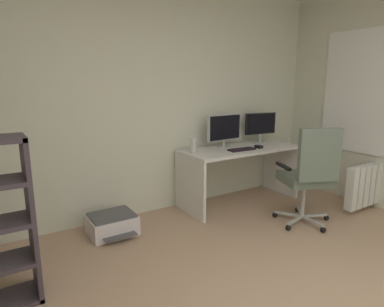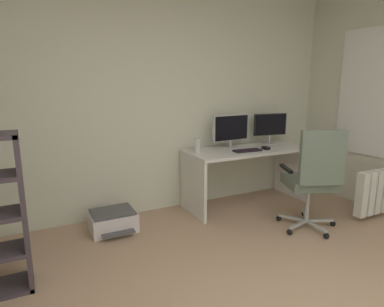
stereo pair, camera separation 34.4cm
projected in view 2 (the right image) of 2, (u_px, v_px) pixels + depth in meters
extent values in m
cube|color=silver|center=(146.00, 100.00, 3.84)|extent=(5.01, 0.10, 2.67)
cube|color=silver|center=(247.00, 150.00, 4.13)|extent=(1.55, 0.64, 0.04)
cube|color=silver|center=(193.00, 186.00, 3.87)|extent=(0.04, 0.62, 0.69)
cube|color=silver|center=(291.00, 171.00, 4.54)|extent=(0.04, 0.62, 0.69)
cylinder|color=#B2B5B7|center=(230.00, 147.00, 4.18)|extent=(0.18, 0.18, 0.01)
cylinder|color=#B2B5B7|center=(230.00, 143.00, 4.17)|extent=(0.03, 0.03, 0.09)
cube|color=#B7BABC|center=(231.00, 128.00, 4.13)|extent=(0.53, 0.07, 0.33)
cube|color=black|center=(232.00, 128.00, 4.11)|extent=(0.49, 0.04, 0.30)
cylinder|color=#B2B5B7|center=(269.00, 143.00, 4.46)|extent=(0.18, 0.18, 0.01)
cylinder|color=#B2B5B7|center=(269.00, 138.00, 4.44)|extent=(0.03, 0.03, 0.12)
cube|color=black|center=(270.00, 124.00, 4.40)|extent=(0.47, 0.10, 0.28)
cube|color=black|center=(271.00, 125.00, 4.38)|extent=(0.43, 0.07, 0.26)
cube|color=black|center=(247.00, 151.00, 3.97)|extent=(0.35, 0.15, 0.02)
cube|color=black|center=(266.00, 148.00, 4.08)|extent=(0.06, 0.10, 0.03)
cylinder|color=silver|center=(197.00, 145.00, 3.90)|extent=(0.07, 0.07, 0.17)
cube|color=#B7BABC|center=(320.00, 220.00, 3.59)|extent=(0.29, 0.15, 0.02)
sphere|color=black|center=(333.00, 224.00, 3.61)|extent=(0.06, 0.06, 0.06)
cube|color=#B7BABC|center=(305.00, 216.00, 3.72)|extent=(0.22, 0.25, 0.02)
sphere|color=black|center=(304.00, 214.00, 3.88)|extent=(0.06, 0.06, 0.06)
cube|color=#B7BABC|center=(292.00, 218.00, 3.66)|extent=(0.18, 0.27, 0.02)
sphere|color=black|center=(279.00, 218.00, 3.75)|extent=(0.06, 0.06, 0.06)
cube|color=#B7BABC|center=(298.00, 224.00, 3.49)|extent=(0.30, 0.10, 0.02)
sphere|color=black|center=(290.00, 232.00, 3.40)|extent=(0.06, 0.06, 0.06)
cube|color=#B7BABC|center=(316.00, 226.00, 3.45)|extent=(0.06, 0.30, 0.02)
sphere|color=black|center=(326.00, 236.00, 3.32)|extent=(0.06, 0.06, 0.06)
cylinder|color=#B7BABC|center=(307.00, 204.00, 3.54)|extent=(0.04, 0.04, 0.39)
cube|color=slate|center=(309.00, 182.00, 3.49)|extent=(0.61, 0.60, 0.10)
cube|color=slate|center=(322.00, 158.00, 3.18)|extent=(0.43, 0.24, 0.53)
cube|color=black|center=(286.00, 168.00, 3.44)|extent=(0.16, 0.30, 0.03)
cube|color=black|center=(334.00, 168.00, 3.47)|extent=(0.16, 0.30, 0.03)
cube|color=#413540|center=(24.00, 211.00, 2.46)|extent=(0.03, 0.31, 1.19)
cube|color=white|center=(113.00, 221.00, 3.50)|extent=(0.47, 0.37, 0.19)
cube|color=#4C4C51|center=(112.00, 212.00, 3.48)|extent=(0.43, 0.34, 0.02)
cube|color=#4C4C51|center=(119.00, 233.00, 3.31)|extent=(0.33, 0.10, 0.01)
cube|color=white|center=(362.00, 195.00, 3.67)|extent=(0.09, 0.10, 0.51)
cube|color=white|center=(369.00, 193.00, 3.72)|extent=(0.09, 0.10, 0.51)
cube|color=white|center=(376.00, 192.00, 3.78)|extent=(0.09, 0.10, 0.51)
cube|color=white|center=(383.00, 190.00, 3.83)|extent=(0.09, 0.10, 0.51)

